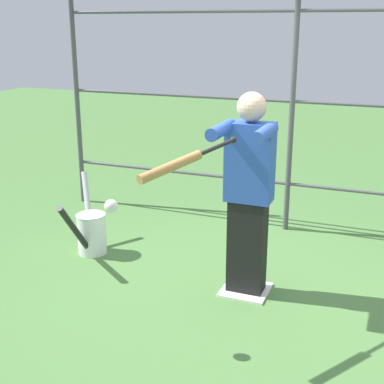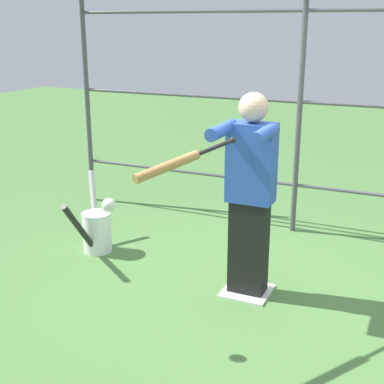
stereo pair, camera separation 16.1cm
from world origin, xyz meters
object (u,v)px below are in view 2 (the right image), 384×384
Objects in this scene: baseball_bat_swinging at (176,163)px; softball_in_flight at (109,205)px; batter at (250,190)px; bat_bucket at (96,230)px.

softball_in_flight is at bearing 20.30° from baseball_bat_swinging.
batter reaches higher than baseball_bat_swinging.
baseball_bat_swinging is 0.77× the size of bat_bucket.
softball_in_flight is (0.66, 1.07, 0.11)m from batter.
bat_bucket is at bearing -7.48° from batter.
softball_in_flight reaches higher than bat_bucket.
baseball_bat_swinging is 8.39× the size of softball_in_flight.
softball_in_flight is at bearing 58.31° from batter.
bat_bucket is (1.70, -0.22, -0.70)m from batter.
batter is 1.85m from bat_bucket.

